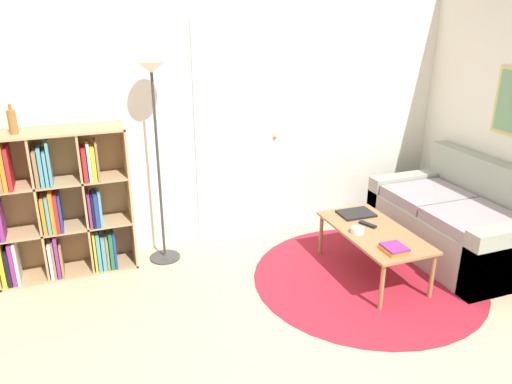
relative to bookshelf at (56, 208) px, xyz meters
The scene contains 11 objects.
wall_back 1.74m from the bookshelf, ahead, with size 7.54×0.11×2.60m.
rug 2.70m from the bookshelf, 23.14° to the right, with size 1.94×1.94×0.01m.
bookshelf is the anchor object (origin of this frame).
floor_lamp 1.18m from the bookshelf, ahead, with size 0.28×0.28×1.77m.
couch 3.58m from the bookshelf, 14.82° to the right, with size 0.89×1.50×0.87m.
coffee_table 2.68m from the bookshelf, 21.38° to the right, with size 0.54×1.06×0.41m.
laptop 2.60m from the bookshelf, 14.04° to the right, with size 0.31×0.24×0.02m.
bowl 2.52m from the bookshelf, 22.62° to the right, with size 0.11×0.11×0.05m.
book_stack_on_table 2.77m from the bookshelf, 29.22° to the right, with size 0.17×0.19×0.05m.
remote 2.64m from the bookshelf, 19.31° to the right, with size 0.10×0.17×0.02m.
bottle_right 0.78m from the bookshelf, behind, with size 0.07×0.07×0.23m.
Camera 1 is at (-1.37, -2.07, 2.21)m, focal length 35.00 mm.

